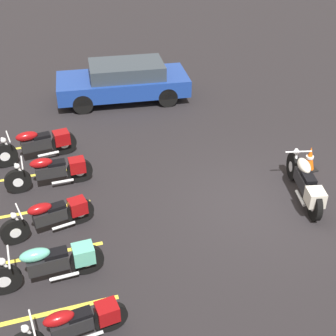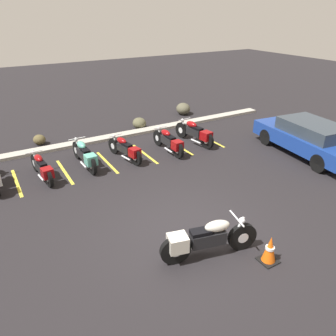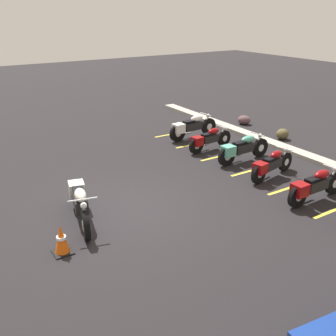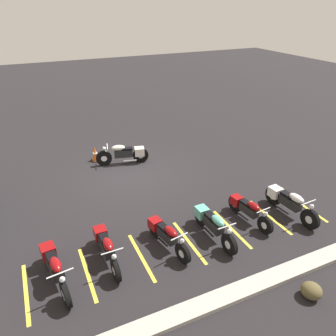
# 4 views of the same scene
# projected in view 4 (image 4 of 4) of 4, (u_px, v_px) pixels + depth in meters

# --- Properties ---
(ground) EXTENTS (60.00, 60.00, 0.00)m
(ground) POSITION_uv_depth(u_px,v_px,m) (130.00, 174.00, 13.68)
(ground) COLOR black
(motorcycle_cream_featured) EXTENTS (2.27, 0.87, 0.91)m
(motorcycle_cream_featured) POSITION_uv_depth(u_px,v_px,m) (125.00, 154.00, 14.38)
(motorcycle_cream_featured) COLOR black
(motorcycle_cream_featured) RESTS_ON ground
(parked_bike_0) EXTENTS (0.63, 2.26, 0.89)m
(parked_bike_0) POSITION_uv_depth(u_px,v_px,m) (289.00, 202.00, 10.99)
(parked_bike_0) COLOR black
(parked_bike_0) RESTS_ON ground
(parked_bike_1) EXTENTS (0.59, 1.98, 0.78)m
(parked_bike_1) POSITION_uv_depth(u_px,v_px,m) (248.00, 209.00, 10.70)
(parked_bike_1) COLOR black
(parked_bike_1) RESTS_ON ground
(parked_bike_2) EXTENTS (0.61, 2.19, 0.86)m
(parked_bike_2) POSITION_uv_depth(u_px,v_px,m) (212.00, 224.00, 9.95)
(parked_bike_2) COLOR black
(parked_bike_2) RESTS_ON ground
(parked_bike_3) EXTENTS (0.71, 2.01, 0.80)m
(parked_bike_3) POSITION_uv_depth(u_px,v_px,m) (166.00, 234.00, 9.55)
(parked_bike_3) COLOR black
(parked_bike_3) RESTS_ON ground
(parked_bike_4) EXTENTS (0.59, 2.12, 0.83)m
(parked_bike_4) POSITION_uv_depth(u_px,v_px,m) (106.00, 246.00, 9.05)
(parked_bike_4) COLOR black
(parked_bike_4) RESTS_ON ground
(parked_bike_5) EXTENTS (0.69, 2.24, 0.88)m
(parked_bike_5) POSITION_uv_depth(u_px,v_px,m) (55.00, 267.00, 8.33)
(parked_bike_5) COLOR black
(parked_bike_5) RESTS_ON ground
(concrete_curb) EXTENTS (18.00, 0.50, 0.12)m
(concrete_curb) POSITION_uv_depth(u_px,v_px,m) (223.00, 298.00, 7.98)
(concrete_curb) COLOR #A8A399
(concrete_curb) RESTS_ON ground
(landscape_rock_2) EXTENTS (0.67, 0.68, 0.41)m
(landscape_rock_2) POSITION_uv_depth(u_px,v_px,m) (311.00, 291.00, 7.98)
(landscape_rock_2) COLOR brown
(landscape_rock_2) RESTS_ON ground
(traffic_cone) EXTENTS (0.40, 0.40, 0.66)m
(traffic_cone) POSITION_uv_depth(u_px,v_px,m) (95.00, 154.00, 14.72)
(traffic_cone) COLOR black
(traffic_cone) RESTS_ON ground
(stall_line_0) EXTENTS (0.10, 2.10, 0.00)m
(stall_line_0) POSITION_uv_depth(u_px,v_px,m) (304.00, 206.00, 11.60)
(stall_line_0) COLOR gold
(stall_line_0) RESTS_ON ground
(stall_line_1) EXTENTS (0.10, 2.10, 0.00)m
(stall_line_1) POSITION_uv_depth(u_px,v_px,m) (270.00, 217.00, 11.03)
(stall_line_1) COLOR gold
(stall_line_1) RESTS_ON ground
(stall_line_2) EXTENTS (0.10, 2.10, 0.00)m
(stall_line_2) POSITION_uv_depth(u_px,v_px,m) (231.00, 229.00, 10.46)
(stall_line_2) COLOR gold
(stall_line_2) RESTS_ON ground
(stall_line_3) EXTENTS (0.10, 2.10, 0.00)m
(stall_line_3) POSITION_uv_depth(u_px,v_px,m) (189.00, 242.00, 9.89)
(stall_line_3) COLOR gold
(stall_line_3) RESTS_ON ground
(stall_line_4) EXTENTS (0.10, 2.10, 0.00)m
(stall_line_4) POSITION_uv_depth(u_px,v_px,m) (141.00, 257.00, 9.32)
(stall_line_4) COLOR gold
(stall_line_4) RESTS_ON ground
(stall_line_5) EXTENTS (0.10, 2.10, 0.00)m
(stall_line_5) POSITION_uv_depth(u_px,v_px,m) (87.00, 274.00, 8.75)
(stall_line_5) COLOR gold
(stall_line_5) RESTS_ON ground
(stall_line_6) EXTENTS (0.10, 2.10, 0.00)m
(stall_line_6) POSITION_uv_depth(u_px,v_px,m) (26.00, 293.00, 8.18)
(stall_line_6) COLOR gold
(stall_line_6) RESTS_ON ground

